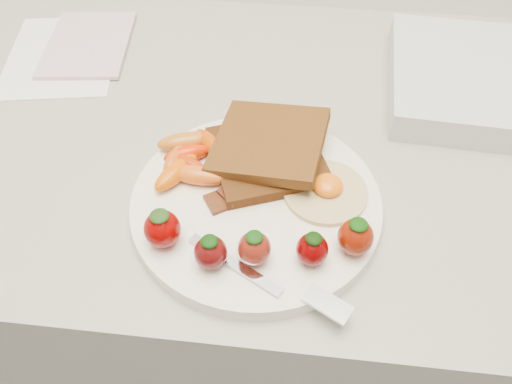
# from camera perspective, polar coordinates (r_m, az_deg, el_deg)

# --- Properties ---
(counter) EXTENTS (2.00, 0.60, 0.90)m
(counter) POSITION_cam_1_polar(r_m,az_deg,el_deg) (1.00, -0.53, -11.69)
(counter) COLOR gray
(counter) RESTS_ON ground
(plate) EXTENTS (0.27, 0.27, 0.02)m
(plate) POSITION_cam_1_polar(r_m,az_deg,el_deg) (0.54, 0.00, -1.31)
(plate) COLOR white
(plate) RESTS_ON counter
(toast_lower) EXTENTS (0.15, 0.15, 0.01)m
(toast_lower) POSITION_cam_1_polar(r_m,az_deg,el_deg) (0.57, 1.25, 4.00)
(toast_lower) COLOR black
(toast_lower) RESTS_ON plate
(toast_upper) EXTENTS (0.14, 0.14, 0.03)m
(toast_upper) POSITION_cam_1_polar(r_m,az_deg,el_deg) (0.57, 1.52, 5.75)
(toast_upper) COLOR #3B2209
(toast_upper) RESTS_ON toast_lower
(fried_egg) EXTENTS (0.10, 0.10, 0.02)m
(fried_egg) POSITION_cam_1_polar(r_m,az_deg,el_deg) (0.54, 8.00, 0.22)
(fried_egg) COLOR beige
(fried_egg) RESTS_ON plate
(bacon_strips) EXTENTS (0.13, 0.11, 0.01)m
(bacon_strips) POSITION_cam_1_polar(r_m,az_deg,el_deg) (0.55, 0.70, 1.17)
(bacon_strips) COLOR black
(bacon_strips) RESTS_ON plate
(baby_carrots) EXTENTS (0.09, 0.11, 0.02)m
(baby_carrots) POSITION_cam_1_polar(r_m,az_deg,el_deg) (0.57, -7.65, 3.75)
(baby_carrots) COLOR #EA2A00
(baby_carrots) RESTS_ON plate
(strawberries) EXTENTS (0.22, 0.07, 0.04)m
(strawberries) POSITION_cam_1_polar(r_m,az_deg,el_deg) (0.48, -0.07, -5.63)
(strawberries) COLOR #790100
(strawberries) RESTS_ON plate
(fork) EXTENTS (0.16, 0.08, 0.00)m
(fork) POSITION_cam_1_polar(r_m,az_deg,el_deg) (0.47, 2.24, -10.18)
(fork) COLOR silver
(fork) RESTS_ON plate
(paper_sheet) EXTENTS (0.19, 0.23, 0.00)m
(paper_sheet) POSITION_cam_1_polar(r_m,az_deg,el_deg) (0.82, -21.24, 14.41)
(paper_sheet) COLOR white
(paper_sheet) RESTS_ON counter
(notepad) EXTENTS (0.14, 0.19, 0.01)m
(notepad) POSITION_cam_1_polar(r_m,az_deg,el_deg) (0.82, -18.61, 15.77)
(notepad) COLOR beige
(notepad) RESTS_ON paper_sheet
(appliance) EXTENTS (0.31, 0.25, 0.04)m
(appliance) POSITION_cam_1_polar(r_m,az_deg,el_deg) (0.76, 26.41, 11.11)
(appliance) COLOR silver
(appliance) RESTS_ON counter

